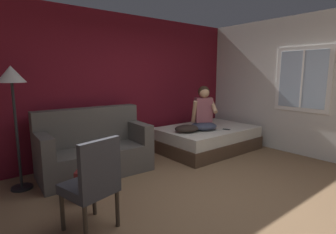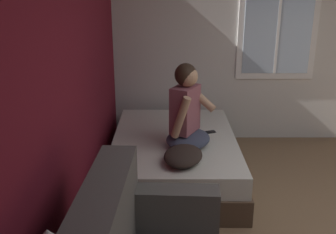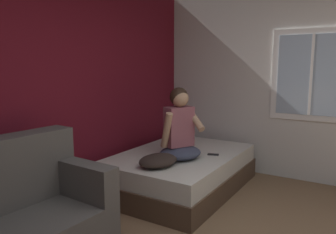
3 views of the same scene
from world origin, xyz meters
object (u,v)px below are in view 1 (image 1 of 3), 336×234
object	(u,v)px
side_chair	(93,182)
floor_lamp	(12,86)
cell_phone	(226,129)
throw_pillow	(187,129)
bed	(207,139)
couch	(94,149)
backpack	(84,184)
person_seated	(204,112)

from	to	relation	value
side_chair	floor_lamp	distance (m)	1.87
cell_phone	floor_lamp	world-z (taller)	floor_lamp
cell_phone	side_chair	bearing A→B (deg)	175.03
throw_pillow	bed	bearing A→B (deg)	6.50
cell_phone	couch	bearing A→B (deg)	145.28
side_chair	throw_pillow	bearing A→B (deg)	27.08
cell_phone	floor_lamp	xyz separation A→B (m)	(-3.58, 0.69, 0.94)
backpack	floor_lamp	world-z (taller)	floor_lamp
floor_lamp	side_chair	bearing A→B (deg)	-75.91
couch	throw_pillow	distance (m)	1.78
throw_pillow	person_seated	bearing A→B (deg)	-6.86
person_seated	backpack	world-z (taller)	person_seated
cell_phone	backpack	bearing A→B (deg)	162.17
bed	backpack	world-z (taller)	bed
side_chair	cell_phone	xyz separation A→B (m)	(3.18, 0.90, -0.05)
couch	cell_phone	bearing A→B (deg)	-13.96
bed	throw_pillow	xyz separation A→B (m)	(-0.64, -0.07, 0.31)
couch	backpack	distance (m)	0.94
person_seated	floor_lamp	distance (m)	3.28
backpack	bed	bearing A→B (deg)	10.97
couch	throw_pillow	size ratio (longest dim) A/B	3.62
side_chair	cell_phone	distance (m)	3.31
bed	couch	bearing A→B (deg)	174.56
couch	backpack	bearing A→B (deg)	-121.13
person_seated	couch	bearing A→B (deg)	170.78
person_seated	cell_phone	distance (m)	0.59
bed	couch	distance (m)	2.41
side_chair	floor_lamp	xyz separation A→B (m)	(-0.40, 1.59, 0.90)
person_seated	cell_phone	xyz separation A→B (m)	(0.38, -0.28, -0.35)
backpack	throw_pillow	xyz separation A→B (m)	(2.22, 0.48, 0.36)
throw_pillow	floor_lamp	xyz separation A→B (m)	(-2.80, 0.36, 0.88)
couch	floor_lamp	bearing A→B (deg)	176.72
person_seated	throw_pillow	bearing A→B (deg)	173.14
throw_pillow	backpack	bearing A→B (deg)	-167.77
bed	floor_lamp	size ratio (longest dim) A/B	1.19
person_seated	floor_lamp	xyz separation A→B (m)	(-3.20, 0.41, 0.59)
throw_pillow	cell_phone	size ratio (longest dim) A/B	3.33
couch	floor_lamp	size ratio (longest dim) A/B	1.02
bed	floor_lamp	xyz separation A→B (m)	(-3.44, 0.29, 1.19)
bed	backpack	distance (m)	2.92
bed	throw_pillow	world-z (taller)	throw_pillow
bed	person_seated	distance (m)	0.66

